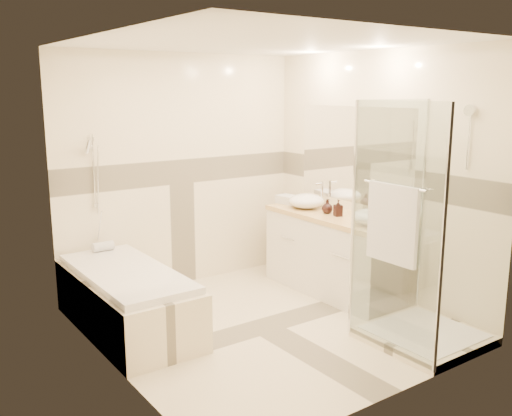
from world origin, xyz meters
TOP-DOWN VIEW (x-y plane):
  - room at (0.06, 0.01)m, footprint 2.82×3.02m
  - bathtub at (-1.02, 0.65)m, footprint 0.75×1.70m
  - vanity at (1.12, 0.30)m, footprint 0.58×1.62m
  - shower_enclosure at (0.83, -0.97)m, footprint 0.96×0.93m
  - vessel_sink_near at (1.10, 0.71)m, footprint 0.39×0.39m
  - vessel_sink_far at (1.10, -0.24)m, footprint 0.37×0.37m
  - faucet_near at (1.32, 0.71)m, footprint 0.11×0.03m
  - faucet_far at (1.32, -0.24)m, footprint 0.11×0.03m
  - amenity_bottle_a at (1.10, 0.22)m, footprint 0.10×0.10m
  - amenity_bottle_b at (1.10, 0.38)m, footprint 0.14×0.14m
  - folded_towels at (1.10, 1.02)m, footprint 0.22×0.31m
  - rolled_towel at (-0.97, 1.34)m, footprint 0.20×0.09m

SIDE VIEW (x-z plane):
  - bathtub at x=-1.02m, z-range 0.03..0.59m
  - vanity at x=1.12m, z-range 0.00..0.85m
  - shower_enclosure at x=0.83m, z-range -0.51..1.53m
  - rolled_towel at x=-0.97m, z-range 0.56..0.65m
  - folded_towels at x=1.10m, z-range 0.85..0.94m
  - vessel_sink_far at x=1.10m, z-range 0.85..1.00m
  - amenity_bottle_b at x=1.10m, z-range 0.85..1.00m
  - vessel_sink_near at x=1.10m, z-range 0.85..1.01m
  - amenity_bottle_a at x=1.10m, z-range 0.85..1.02m
  - faucet_far at x=1.32m, z-range 0.87..1.13m
  - faucet_near at x=1.32m, z-range 0.87..1.14m
  - room at x=0.06m, z-range 0.00..2.52m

